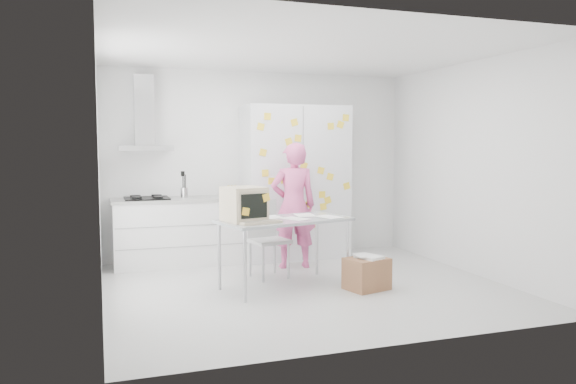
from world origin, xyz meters
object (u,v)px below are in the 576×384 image
object	(u,v)px
chair	(266,234)
desk	(260,212)
cardboard_box	(367,273)
person	(293,205)

from	to	relation	value
chair	desk	bearing A→B (deg)	-124.33
chair	cardboard_box	size ratio (longest dim) A/B	1.80
person	desk	distance (m)	1.25
person	chair	xyz separation A→B (m)	(-0.49, -0.38, -0.30)
desk	cardboard_box	distance (m)	1.41
person	cardboard_box	size ratio (longest dim) A/B	3.16
person	cardboard_box	world-z (taller)	person
cardboard_box	desk	bearing A→B (deg)	163.21
person	cardboard_box	xyz separation A→B (m)	(0.42, -1.35, -0.65)
desk	chair	distance (m)	0.75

